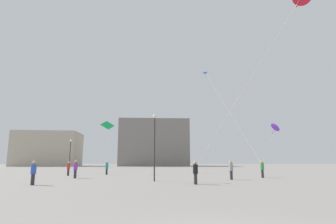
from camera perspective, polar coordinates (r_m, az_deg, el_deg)
person_in_blue at (r=22.42m, az=-26.55°, el=-11.19°), size 0.38×0.38×1.75m
person_in_teal at (r=36.01m, az=-12.80°, el=-11.32°), size 0.37×0.37×1.68m
person_in_black at (r=20.91m, az=5.81°, el=-12.39°), size 0.37×0.37×1.72m
person_in_green at (r=30.48m, az=19.27°, el=-11.14°), size 0.39×0.39×1.78m
person_in_red at (r=34.91m, az=-20.28°, el=-10.99°), size 0.37×0.37×1.68m
person_in_grey at (r=26.56m, az=13.18°, el=-11.67°), size 0.38×0.38×1.76m
person_in_purple at (r=29.43m, az=-18.96°, el=-11.18°), size 0.39×0.39×1.81m
kite_emerald_delta at (r=38.93m, az=-12.62°, el=-2.81°), size 1.59×3.22×5.85m
kite_cobalt_diamond at (r=43.76m, az=8.21°, el=7.62°), size 3.52×13.62×14.82m
kite_violet_diamond at (r=29.81m, az=21.76°, el=-2.98°), size 1.70×1.93×4.33m
building_left_hall at (r=101.90m, az=-23.85°, el=-7.18°), size 20.69×16.06×11.40m
building_centre_hall at (r=95.69m, az=-2.98°, el=-6.61°), size 23.43×14.95×15.68m
lamppost_east at (r=23.94m, az=-2.84°, el=-5.24°), size 0.36×0.36×5.84m
lamppost_west at (r=44.97m, az=-19.95°, el=-7.58°), size 0.36×0.36×5.03m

